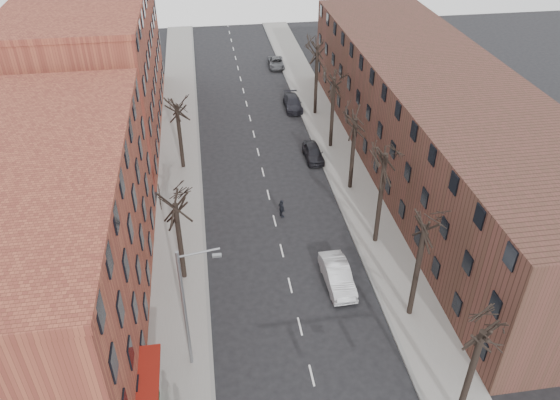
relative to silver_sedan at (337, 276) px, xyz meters
name	(u,v)px	position (x,y,z in m)	size (l,w,h in m)	color
sidewalk_left	(179,162)	(-11.40, 19.36, -0.74)	(4.00, 90.00, 0.15)	gray
sidewalk_right	(336,150)	(4.60, 19.36, -0.74)	(4.00, 90.00, 0.15)	gray
building_left_near	(38,252)	(-19.40, -0.64, 5.18)	(12.00, 26.00, 12.00)	brown
building_left_far	(95,67)	(-19.40, 28.36, 6.18)	(12.00, 28.00, 14.00)	brown
building_right	(437,123)	(12.60, 14.36, 4.18)	(12.00, 50.00, 10.00)	#4E2C24
tree_right_b	(409,314)	(4.20, -3.64, -0.82)	(5.20, 5.20, 10.80)	black
tree_right_c	(375,242)	(4.20, 4.36, -0.82)	(5.20, 5.20, 11.60)	black
tree_right_d	(350,188)	(4.20, 12.36, -0.82)	(5.20, 5.20, 10.00)	black
tree_right_e	(330,147)	(4.20, 20.36, -0.82)	(5.20, 5.20, 10.80)	black
tree_right_f	(315,114)	(4.20, 28.36, -0.82)	(5.20, 5.20, 11.60)	black
tree_left_a	(185,277)	(-11.00, 2.36, -0.82)	(5.20, 5.20, 9.50)	black
tree_left_b	(184,168)	(-11.00, 18.36, -0.82)	(5.20, 5.20, 9.50)	black
streetlight	(187,306)	(-10.43, -5.64, 4.20)	(2.45, 0.22, 9.03)	slate
silver_sedan	(337,276)	(0.00, 0.00, 0.00)	(1.73, 4.96, 1.63)	silver
parked_car_near	(313,152)	(1.90, 18.16, -0.09)	(1.71, 4.25, 1.45)	black
parked_car_mid	(293,103)	(1.90, 30.21, -0.12)	(1.94, 4.78, 1.39)	black
parked_car_far	(276,63)	(1.90, 43.87, -0.20)	(2.06, 4.47, 1.24)	#515358
pedestrian_crossing	(282,209)	(-2.73, 8.84, 0.03)	(0.99, 0.41, 1.69)	black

